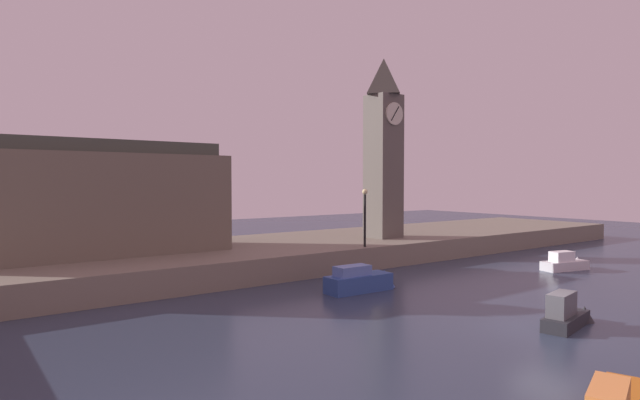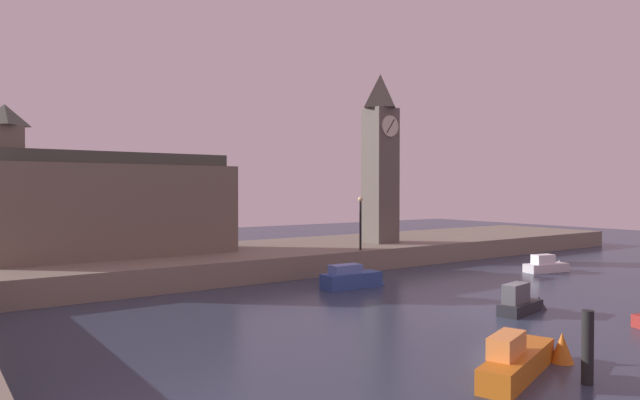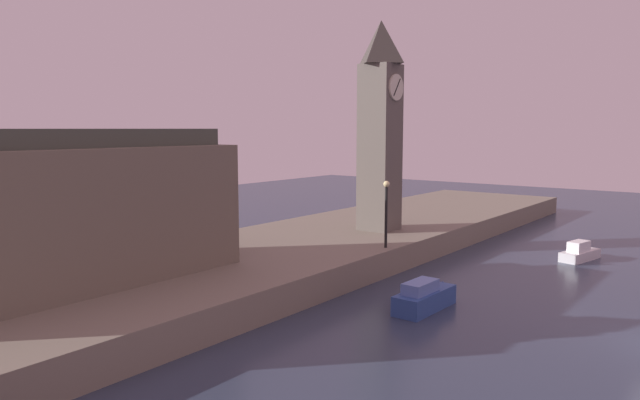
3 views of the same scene
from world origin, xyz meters
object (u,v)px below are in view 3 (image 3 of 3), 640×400
(boat_ferry_white, at_px, (581,252))
(streetlamp, at_px, (386,206))
(parliament_hall, at_px, (63,210))
(clock_tower, at_px, (380,123))
(boat_tour_blue, at_px, (428,296))

(boat_ferry_white, bearing_deg, streetlamp, 143.38)
(parliament_hall, distance_m, boat_ferry_white, 30.29)
(clock_tower, height_order, boat_tour_blue, clock_tower)
(parliament_hall, height_order, boat_ferry_white, parliament_hall)
(boat_tour_blue, bearing_deg, boat_ferry_white, -11.19)
(parliament_hall, distance_m, boat_tour_blue, 16.50)
(clock_tower, height_order, streetlamp, clock_tower)
(parliament_hall, relative_size, boat_ferry_white, 3.80)
(streetlamp, distance_m, boat_ferry_white, 13.79)
(streetlamp, height_order, boat_tour_blue, streetlamp)
(boat_tour_blue, distance_m, boat_ferry_white, 15.49)
(streetlamp, xyz_separation_m, boat_tour_blue, (-4.47, -4.96, -3.34))
(boat_tour_blue, bearing_deg, clock_tower, 41.92)
(streetlamp, relative_size, boat_ferry_white, 0.97)
(boat_tour_blue, bearing_deg, parliament_hall, 133.83)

